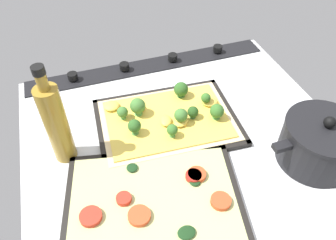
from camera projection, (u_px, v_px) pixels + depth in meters
ground_plane at (185, 142)px, 78.80cm from camera, size 74.51×68.31×3.00cm
stove_control_panel at (149, 65)px, 98.06cm from camera, size 71.53×7.00×2.60cm
baking_tray_front at (167, 123)px, 80.87cm from camera, size 35.29×26.55×1.30cm
broccoli_pizza at (168, 117)px, 80.04cm from camera, size 32.75×24.01×5.96cm
baking_tray_back at (154, 205)px, 64.58cm from camera, size 39.56×33.39×1.30cm
veggie_pizza_back at (155, 203)px, 64.14cm from camera, size 36.71×30.54×1.90cm
cooking_pot at (320, 143)px, 69.77cm from camera, size 23.49×16.62×12.61cm
oil_bottle at (56, 123)px, 66.92cm from camera, size 4.81×4.81×24.19cm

